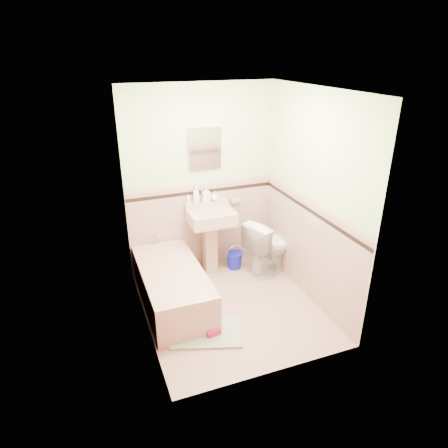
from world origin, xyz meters
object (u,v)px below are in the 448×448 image
object	(u,v)px
bathtub	(173,288)
medicine_cabinet	(205,148)
sink	(211,243)
toilet	(271,245)
soap_bottle_right	(214,196)
shoe	(213,332)
soap_bottle_mid	(206,194)
bucket	(234,260)
soap_bottle_left	(196,195)

from	to	relation	value
bathtub	medicine_cabinet	size ratio (longest dim) A/B	2.81
medicine_cabinet	sink	bearing A→B (deg)	-90.00
toilet	sink	bearing A→B (deg)	52.75
bathtub	soap_bottle_right	world-z (taller)	soap_bottle_right
sink	medicine_cabinet	size ratio (longest dim) A/B	1.74
medicine_cabinet	soap_bottle_right	world-z (taller)	medicine_cabinet
shoe	toilet	bearing A→B (deg)	32.79
bathtub	shoe	xyz separation A→B (m)	(0.25, -0.75, -0.16)
sink	shoe	xyz separation A→B (m)	(-0.43, -1.28, -0.40)
soap_bottle_mid	bucket	world-z (taller)	soap_bottle_mid
soap_bottle_mid	shoe	xyz separation A→B (m)	(-0.42, -1.46, -1.04)
toilet	soap_bottle_right	bearing A→B (deg)	37.72
soap_bottle_mid	toilet	xyz separation A→B (m)	(0.79, -0.41, -0.71)
soap_bottle_right	bucket	size ratio (longest dim) A/B	0.57
soap_bottle_left	bucket	world-z (taller)	soap_bottle_left
soap_bottle_mid	toilet	bearing A→B (deg)	-27.31
bathtub	sink	xyz separation A→B (m)	(0.68, 0.53, 0.24)
soap_bottle_left	soap_bottle_right	distance (m)	0.26
bathtub	bucket	distance (m)	1.17
medicine_cabinet	bucket	size ratio (longest dim) A/B	2.32
soap_bottle_mid	bathtub	bearing A→B (deg)	-133.42
sink	bucket	distance (m)	0.49
sink	medicine_cabinet	distance (m)	1.25
bathtub	shoe	distance (m)	0.81
soap_bottle_right	bucket	world-z (taller)	soap_bottle_right
toilet	soap_bottle_mid	bearing A→B (deg)	41.73
shoe	soap_bottle_mid	bearing A→B (deg)	65.91
soap_bottle_right	toilet	world-z (taller)	soap_bottle_right
soap_bottle_left	bucket	bearing A→B (deg)	-18.35
bathtub	sink	size ratio (longest dim) A/B	1.62
medicine_cabinet	shoe	size ratio (longest dim) A/B	3.37
sink	medicine_cabinet	world-z (taller)	medicine_cabinet
bathtub	shoe	size ratio (longest dim) A/B	9.49
soap_bottle_left	shoe	xyz separation A→B (m)	(-0.28, -1.46, -1.04)
bathtub	medicine_cabinet	bearing A→B (deg)	47.42
soap_bottle_right	bucket	distance (m)	0.98
medicine_cabinet	soap_bottle_right	distance (m)	0.66
soap_bottle_left	bucket	xyz separation A→B (m)	(0.49, -0.16, -0.99)
sink	shoe	distance (m)	1.40
toilet	shoe	xyz separation A→B (m)	(-1.21, -1.05, -0.33)
bathtub	soap_bottle_left	distance (m)	1.25
soap_bottle_left	soap_bottle_mid	xyz separation A→B (m)	(0.13, 0.00, -0.01)
medicine_cabinet	soap_bottle_left	distance (m)	0.61
sink	medicine_cabinet	xyz separation A→B (m)	(0.00, 0.21, 1.24)
bathtub	bucket	bearing A→B (deg)	28.15
bathtub	toilet	size ratio (longest dim) A/B	1.92
soap_bottle_right	bathtub	bearing A→B (deg)	-138.13
medicine_cabinet	soap_bottle_right	xyz separation A→B (m)	(0.11, -0.03, -0.65)
soap_bottle_right	toilet	xyz separation A→B (m)	(0.67, -0.41, -0.66)
toilet	shoe	distance (m)	1.63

